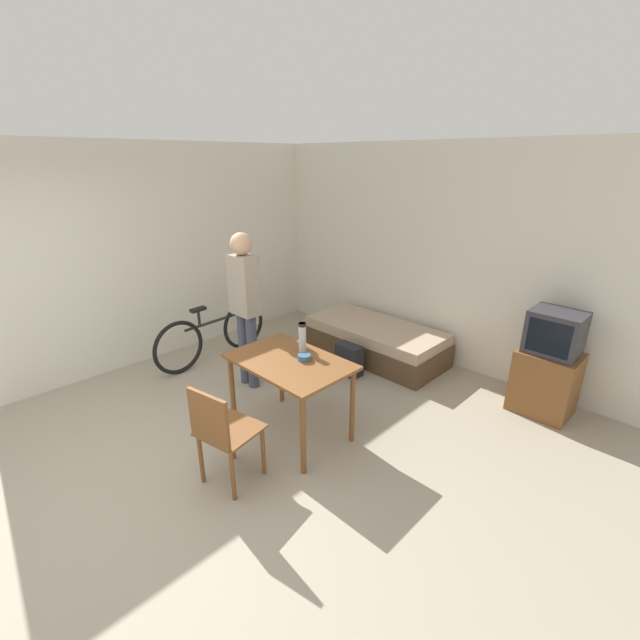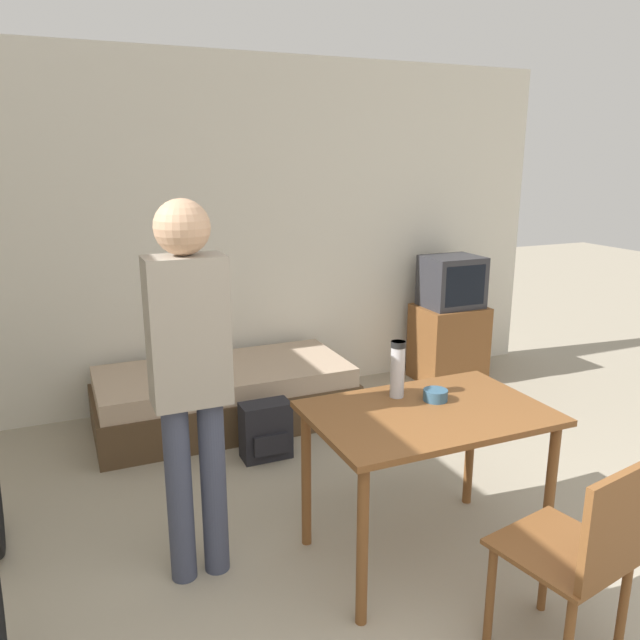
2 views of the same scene
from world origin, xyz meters
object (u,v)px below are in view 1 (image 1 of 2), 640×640
at_px(bicycle, 213,335).
at_px(thermos_flask, 302,336).
at_px(daybed, 375,340).
at_px(tv, 548,367).
at_px(backpack, 349,360).
at_px(dining_table, 290,370).
at_px(mate_bowl, 304,357).
at_px(wooden_chair, 222,431).
at_px(person_standing, 245,299).

distance_m(bicycle, thermos_flask, 1.97).
relative_size(daybed, tv, 1.68).
bearing_deg(backpack, dining_table, -73.21).
bearing_deg(tv, bicycle, -153.82).
bearing_deg(bicycle, dining_table, -10.79).
bearing_deg(thermos_flask, daybed, 104.38).
xyz_separation_m(bicycle, mate_bowl, (2.03, -0.28, 0.46)).
bearing_deg(mate_bowl, daybed, 107.79).
bearing_deg(dining_table, mate_bowl, 42.69).
bearing_deg(wooden_chair, dining_table, 99.89).
xyz_separation_m(dining_table, mate_bowl, (0.10, 0.09, 0.13)).
bearing_deg(backpack, thermos_flask, -72.59).
relative_size(daybed, person_standing, 1.05).
bearing_deg(daybed, mate_bowl, -72.21).
bearing_deg(tv, backpack, -158.00).
bearing_deg(dining_table, daybed, 104.29).
distance_m(tv, mate_bowl, 2.51).
relative_size(dining_table, backpack, 2.91).
bearing_deg(bicycle, person_standing, -4.90).
distance_m(bicycle, mate_bowl, 2.09).
bearing_deg(backpack, daybed, 99.11).
height_order(daybed, thermos_flask, thermos_flask).
height_order(bicycle, person_standing, person_standing).
distance_m(daybed, wooden_chair, 2.88).
distance_m(dining_table, bicycle, 1.99).
bearing_deg(dining_table, wooden_chair, -80.11).
relative_size(wooden_chair, mate_bowl, 7.45).
height_order(dining_table, backpack, dining_table).
bearing_deg(backpack, wooden_chair, -75.89).
bearing_deg(tv, person_standing, -145.72).
bearing_deg(daybed, bicycle, -132.31).
xyz_separation_m(wooden_chair, person_standing, (-1.21, 1.14, 0.53)).
xyz_separation_m(tv, backpack, (-1.97, -0.80, -0.32)).
distance_m(wooden_chair, mate_bowl, 0.98).
xyz_separation_m(person_standing, backpack, (0.67, 1.00, -0.86)).
height_order(daybed, mate_bowl, mate_bowl).
relative_size(thermos_flask, mate_bowl, 2.41).
bearing_deg(mate_bowl, tv, 53.45).
relative_size(tv, thermos_flask, 3.85).
distance_m(wooden_chair, backpack, 2.23).
bearing_deg(daybed, wooden_chair, -77.03).
bearing_deg(tv, dining_table, -127.10).
relative_size(bicycle, backpack, 4.39).
relative_size(wooden_chair, thermos_flask, 3.09).
height_order(wooden_chair, bicycle, wooden_chair).
distance_m(daybed, dining_table, 2.05).
relative_size(tv, dining_table, 0.99).
height_order(dining_table, bicycle, dining_table).
distance_m(daybed, tv, 2.10).
relative_size(tv, person_standing, 0.62).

